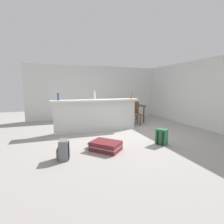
{
  "coord_description": "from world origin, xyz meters",
  "views": [
    {
      "loc": [
        -2.1,
        -5.09,
        1.51
      ],
      "look_at": [
        -0.2,
        0.38,
        0.65
      ],
      "focal_mm": 27.19,
      "sensor_mm": 36.0,
      "label": 1
    }
  ],
  "objects_px": {
    "suitcase_flat_maroon": "(106,146)",
    "backpack_grey": "(63,150)",
    "bottle_white": "(95,95)",
    "dining_table": "(130,107)",
    "bottle_amber": "(131,95)",
    "backpack_green": "(162,137)",
    "dining_chair_near_partition": "(135,112)",
    "bottle_blue": "(58,97)"
  },
  "relations": [
    {
      "from": "backpack_green",
      "to": "dining_table",
      "type": "bearing_deg",
      "value": 81.28
    },
    {
      "from": "bottle_white",
      "to": "backpack_green",
      "type": "distance_m",
      "value": 2.61
    },
    {
      "from": "bottle_blue",
      "to": "bottle_amber",
      "type": "xyz_separation_m",
      "value": [
        2.49,
        -0.09,
        0.01
      ]
    },
    {
      "from": "bottle_white",
      "to": "suitcase_flat_maroon",
      "type": "relative_size",
      "value": 0.33
    },
    {
      "from": "backpack_grey",
      "to": "dining_table",
      "type": "bearing_deg",
      "value": 46.04
    },
    {
      "from": "dining_chair_near_partition",
      "to": "backpack_grey",
      "type": "relative_size",
      "value": 2.21
    },
    {
      "from": "dining_table",
      "to": "bottle_blue",
      "type": "bearing_deg",
      "value": -160.8
    },
    {
      "from": "bottle_blue",
      "to": "suitcase_flat_maroon",
      "type": "distance_m",
      "value": 2.36
    },
    {
      "from": "dining_chair_near_partition",
      "to": "bottle_blue",
      "type": "bearing_deg",
      "value": -170.81
    },
    {
      "from": "bottle_white",
      "to": "backpack_grey",
      "type": "xyz_separation_m",
      "value": [
        -1.19,
        -2.13,
        -1.03
      ]
    },
    {
      "from": "bottle_white",
      "to": "bottle_amber",
      "type": "distance_m",
      "value": 1.31
    },
    {
      "from": "bottle_white",
      "to": "dining_chair_near_partition",
      "type": "relative_size",
      "value": 0.3
    },
    {
      "from": "suitcase_flat_maroon",
      "to": "backpack_grey",
      "type": "distance_m",
      "value": 1.02
    },
    {
      "from": "dining_table",
      "to": "bottle_white",
      "type": "bearing_deg",
      "value": -151.88
    },
    {
      "from": "bottle_blue",
      "to": "bottle_amber",
      "type": "bearing_deg",
      "value": -2.18
    },
    {
      "from": "backpack_green",
      "to": "suitcase_flat_maroon",
      "type": "bearing_deg",
      "value": 177.21
    },
    {
      "from": "bottle_amber",
      "to": "suitcase_flat_maroon",
      "type": "distance_m",
      "value": 2.55
    },
    {
      "from": "bottle_white",
      "to": "backpack_grey",
      "type": "relative_size",
      "value": 0.67
    },
    {
      "from": "bottle_blue",
      "to": "suitcase_flat_maroon",
      "type": "bearing_deg",
      "value": -61.76
    },
    {
      "from": "dining_chair_near_partition",
      "to": "backpack_grey",
      "type": "xyz_separation_m",
      "value": [
        -2.92,
        -2.52,
        -0.31
      ]
    },
    {
      "from": "dining_table",
      "to": "backpack_grey",
      "type": "height_order",
      "value": "dining_table"
    },
    {
      "from": "bottle_blue",
      "to": "bottle_amber",
      "type": "height_order",
      "value": "bottle_amber"
    },
    {
      "from": "suitcase_flat_maroon",
      "to": "bottle_blue",
      "type": "bearing_deg",
      "value": 118.24
    },
    {
      "from": "dining_chair_near_partition",
      "to": "backpack_green",
      "type": "height_order",
      "value": "dining_chair_near_partition"
    },
    {
      "from": "bottle_white",
      "to": "backpack_green",
      "type": "bearing_deg",
      "value": -56.44
    },
    {
      "from": "dining_table",
      "to": "dining_chair_near_partition",
      "type": "relative_size",
      "value": 1.18
    },
    {
      "from": "bottle_amber",
      "to": "backpack_green",
      "type": "relative_size",
      "value": 0.57
    },
    {
      "from": "bottle_amber",
      "to": "bottle_blue",
      "type": "bearing_deg",
      "value": 177.82
    },
    {
      "from": "bottle_blue",
      "to": "dining_chair_near_partition",
      "type": "relative_size",
      "value": 0.25
    },
    {
      "from": "bottle_amber",
      "to": "suitcase_flat_maroon",
      "type": "bearing_deg",
      "value": -130.55
    },
    {
      "from": "bottle_blue",
      "to": "bottle_white",
      "type": "xyz_separation_m",
      "value": [
        1.19,
        0.08,
        0.02
      ]
    },
    {
      "from": "bottle_white",
      "to": "backpack_grey",
      "type": "distance_m",
      "value": 2.65
    },
    {
      "from": "bottle_blue",
      "to": "backpack_grey",
      "type": "height_order",
      "value": "bottle_blue"
    },
    {
      "from": "bottle_amber",
      "to": "dining_table",
      "type": "height_order",
      "value": "bottle_amber"
    },
    {
      "from": "bottle_amber",
      "to": "dining_table",
      "type": "relative_size",
      "value": 0.22
    },
    {
      "from": "dining_chair_near_partition",
      "to": "bottle_white",
      "type": "bearing_deg",
      "value": -167.3
    },
    {
      "from": "suitcase_flat_maroon",
      "to": "backpack_grey",
      "type": "height_order",
      "value": "backpack_grey"
    },
    {
      "from": "dining_chair_near_partition",
      "to": "suitcase_flat_maroon",
      "type": "distance_m",
      "value": 3.04
    },
    {
      "from": "bottle_blue",
      "to": "dining_table",
      "type": "distance_m",
      "value": 3.2
    },
    {
      "from": "suitcase_flat_maroon",
      "to": "backpack_grey",
      "type": "xyz_separation_m",
      "value": [
        -0.99,
        -0.2,
        0.09
      ]
    },
    {
      "from": "suitcase_flat_maroon",
      "to": "backpack_green",
      "type": "relative_size",
      "value": 2.0
    },
    {
      "from": "dining_chair_near_partition",
      "to": "backpack_grey",
      "type": "height_order",
      "value": "dining_chair_near_partition"
    }
  ]
}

